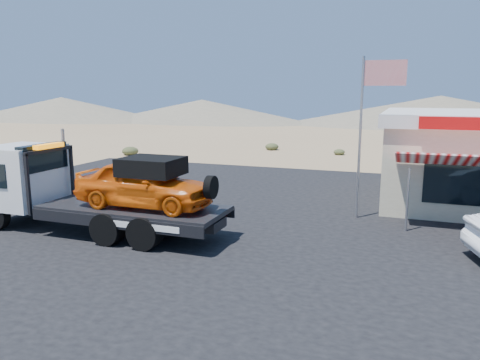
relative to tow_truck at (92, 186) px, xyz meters
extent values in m
plane|color=#9A7A57|center=(3.63, 0.39, -1.60)|extent=(120.00, 120.00, 0.00)
cube|color=black|center=(5.63, 3.39, -1.59)|extent=(32.00, 24.00, 0.02)
cylinder|color=black|center=(-3.31, 1.03, -1.06)|extent=(1.03, 0.31, 1.03)
cylinder|color=black|center=(1.33, -1.03, -1.06)|extent=(1.03, 0.57, 1.03)
cylinder|color=black|center=(1.33, 1.03, -1.06)|extent=(1.03, 0.57, 1.03)
cylinder|color=black|center=(2.67, -1.03, -1.06)|extent=(1.03, 0.57, 1.03)
cylinder|color=black|center=(2.67, 1.03, -1.06)|extent=(1.03, 0.57, 1.03)
cube|color=black|center=(0.51, 0.00, -0.91)|extent=(8.46, 1.03, 0.31)
cube|color=white|center=(-3.00, 0.00, 0.18)|extent=(2.27, 2.42, 2.17)
cube|color=black|center=(-2.02, 0.00, 0.90)|extent=(0.36, 2.06, 0.93)
cube|color=black|center=(-1.71, 0.00, 0.13)|extent=(0.10, 2.27, 2.06)
cube|color=orange|center=(-1.71, 0.00, 1.31)|extent=(0.26, 1.24, 0.15)
cube|color=black|center=(1.64, 0.00, -0.62)|extent=(6.19, 2.37, 0.15)
imported|color=#DD550B|center=(2.06, 0.00, 0.23)|extent=(4.54, 1.83, 1.55)
cube|color=black|center=(2.37, 0.00, 0.82)|extent=(1.86, 1.55, 0.57)
cube|color=red|center=(11.63, 5.13, 2.07)|extent=(2.60, 0.12, 0.45)
cylinder|color=#99999E|center=(10.13, 3.69, -0.48)|extent=(0.08, 0.08, 2.20)
cylinder|color=#99999E|center=(8.33, 4.89, 1.42)|extent=(0.10, 0.10, 6.00)
cube|color=#B20C14|center=(9.08, 4.89, 3.82)|extent=(1.50, 0.02, 0.90)
ellipsoid|color=#3C4123|center=(-13.30, 10.97, -1.32)|extent=(1.03, 1.03, 0.56)
ellipsoid|color=#3C4123|center=(-9.99, 17.50, -1.26)|extent=(1.24, 1.24, 0.67)
ellipsoid|color=#3C4123|center=(-0.70, 24.21, -1.30)|extent=(1.11, 1.11, 0.60)
ellipsoid|color=#3C4123|center=(5.00, 23.06, -1.37)|extent=(0.85, 0.85, 0.46)
cone|color=#726B59|center=(-21.37, 55.39, 0.15)|extent=(36.00, 36.00, 3.50)
cone|color=#726B59|center=(13.63, 58.39, 0.50)|extent=(44.00, 44.00, 4.20)
cone|color=#726B59|center=(-46.37, 52.39, 0.30)|extent=(40.00, 40.00, 3.80)
camera|label=1|loc=(10.12, -12.89, 3.18)|focal=35.00mm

